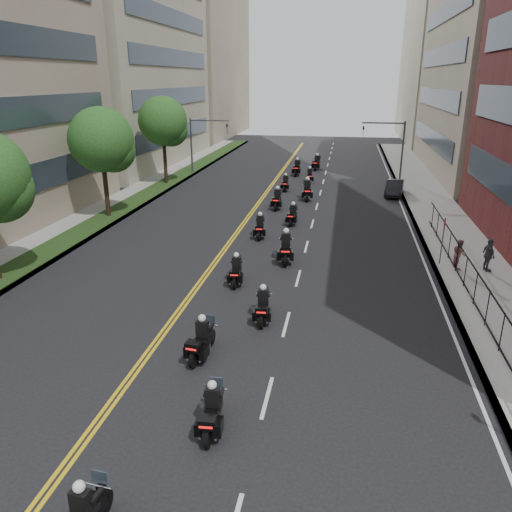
{
  "coord_description": "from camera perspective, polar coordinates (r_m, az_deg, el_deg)",
  "views": [
    {
      "loc": [
        5.17,
        -8.03,
        9.39
      ],
      "look_at": [
        1.26,
        13.89,
        1.44
      ],
      "focal_mm": 35.0,
      "sensor_mm": 36.0,
      "label": 1
    }
  ],
  "objects": [
    {
      "name": "motorcycle_13",
      "position": [
        55.23,
        6.96,
        10.46
      ],
      "size": [
        0.73,
        2.43,
        1.8
      ],
      "rotation": [
        0.0,
        0.0,
        -0.13
      ],
      "color": "black",
      "rests_on": "ground"
    },
    {
      "name": "motorcycle_1",
      "position": [
        14.62,
        -5.05,
        -17.35
      ],
      "size": [
        0.53,
        2.09,
        1.54
      ],
      "rotation": [
        0.0,
        0.0,
        0.07
      ],
      "color": "black",
      "rests_on": "ground"
    },
    {
      "name": "motorcycle_9",
      "position": [
        41.15,
        5.87,
        7.41
      ],
      "size": [
        0.71,
        2.54,
        1.88
      ],
      "rotation": [
        0.0,
        0.0,
        0.1
      ],
      "color": "black",
      "rests_on": "ground"
    },
    {
      "name": "ground",
      "position": [
        13.4,
        -17.8,
        -26.05
      ],
      "size": [
        160.0,
        160.0,
        0.0
      ],
      "primitive_type": "plane",
      "color": "black",
      "rests_on": "ground"
    },
    {
      "name": "motorcycle_3",
      "position": [
        20.41,
        0.78,
        -5.83
      ],
      "size": [
        0.57,
        2.11,
        1.56
      ],
      "rotation": [
        0.0,
        0.0,
        0.09
      ],
      "color": "black",
      "rests_on": "ground"
    },
    {
      "name": "traffic_signal_right",
      "position": [
        50.54,
        15.37,
        12.5
      ],
      "size": [
        4.09,
        0.2,
        5.6
      ],
      "color": "#3F3F44",
      "rests_on": "ground"
    },
    {
      "name": "traffic_signal_left",
      "position": [
        52.46,
        -6.41,
        13.3
      ],
      "size": [
        4.09,
        0.2,
        5.6
      ],
      "color": "#3F3F44",
      "rests_on": "ground"
    },
    {
      "name": "pedestrian_b",
      "position": [
        27.59,
        22.19,
        0.24
      ],
      "size": [
        0.67,
        0.81,
        1.52
      ],
      "primitive_type": "imported",
      "rotation": [
        0.0,
        0.0,
        1.7
      ],
      "color": "#87494D",
      "rests_on": "sidewalk_right"
    },
    {
      "name": "motorcycle_6",
      "position": [
        31.04,
        0.45,
        3.26
      ],
      "size": [
        0.62,
        2.18,
        1.61
      ],
      "rotation": [
        0.0,
        0.0,
        0.11
      ],
      "color": "black",
      "rests_on": "ground"
    },
    {
      "name": "sidewalk_left",
      "position": [
        38.37,
        -16.88,
        4.74
      ],
      "size": [
        4.0,
        90.0,
        0.15
      ],
      "primitive_type": "cube",
      "color": "gray",
      "rests_on": "ground"
    },
    {
      "name": "street_trees",
      "position": [
        31.47,
        -21.4,
        10.55
      ],
      "size": [
        4.4,
        38.4,
        7.98
      ],
      "color": "#332516",
      "rests_on": "ground"
    },
    {
      "name": "motorcycle_12",
      "position": [
        51.8,
        4.7,
        9.95
      ],
      "size": [
        0.59,
        2.47,
        1.82
      ],
      "rotation": [
        0.0,
        0.0,
        -0.04
      ],
      "color": "black",
      "rests_on": "ground"
    },
    {
      "name": "motorcycle_5",
      "position": [
        26.89,
        3.41,
        0.82
      ],
      "size": [
        0.7,
        2.51,
        1.85
      ],
      "rotation": [
        0.0,
        0.0,
        0.1
      ],
      "color": "black",
      "rests_on": "ground"
    },
    {
      "name": "sidewalk_right",
      "position": [
        34.99,
        21.0,
        2.88
      ],
      "size": [
        4.0,
        90.0,
        0.15
      ],
      "primitive_type": "cube",
      "color": "gray",
      "rests_on": "ground"
    },
    {
      "name": "pedestrian_c",
      "position": [
        27.7,
        25.04,
        0.11
      ],
      "size": [
        0.66,
        1.07,
        1.7
      ],
      "primitive_type": "imported",
      "rotation": [
        0.0,
        0.0,
        1.84
      ],
      "color": "#38393F",
      "rests_on": "sidewalk_right"
    },
    {
      "name": "motorcycle_10",
      "position": [
        44.48,
        3.38,
        8.23
      ],
      "size": [
        0.48,
        2.1,
        1.55
      ],
      "rotation": [
        0.0,
        0.0,
        0.02
      ],
      "color": "black",
      "rests_on": "ground"
    },
    {
      "name": "motorcycle_7",
      "position": [
        33.99,
        4.21,
        4.63
      ],
      "size": [
        0.55,
        2.11,
        1.55
      ],
      "rotation": [
        0.0,
        0.0,
        -0.08
      ],
      "color": "black",
      "rests_on": "ground"
    },
    {
      "name": "motorcycle_11",
      "position": [
        48.12,
        6.15,
        9.04
      ],
      "size": [
        0.57,
        2.14,
        1.58
      ],
      "rotation": [
        0.0,
        0.0,
        0.08
      ],
      "color": "black",
      "rests_on": "ground"
    },
    {
      "name": "motorcycle_2",
      "position": [
        17.96,
        -6.26,
        -9.66
      ],
      "size": [
        0.64,
        2.19,
        1.62
      ],
      "rotation": [
        0.0,
        0.0,
        -0.12
      ],
      "color": "black",
      "rests_on": "ground"
    },
    {
      "name": "parked_sedan",
      "position": [
        44.14,
        15.54,
        7.5
      ],
      "size": [
        1.92,
        4.06,
        1.29
      ],
      "primitive_type": "imported",
      "rotation": [
        0.0,
        0.0,
        -0.15
      ],
      "color": "black",
      "rests_on": "ground"
    },
    {
      "name": "motorcycle_8",
      "position": [
        38.07,
        2.44,
        6.42
      ],
      "size": [
        0.54,
        2.36,
        1.75
      ],
      "rotation": [
        0.0,
        0.0,
        0.01
      ],
      "color": "black",
      "rests_on": "ground"
    },
    {
      "name": "iron_fence",
      "position": [
        22.52,
        24.34,
        -4.35
      ],
      "size": [
        0.05,
        28.0,
        1.5
      ],
      "color": "black",
      "rests_on": "sidewalk_right"
    },
    {
      "name": "building_right_far",
      "position": [
        87.64,
        22.34,
        20.66
      ],
      "size": [
        15.0,
        28.0,
        26.0
      ],
      "primitive_type": "cube",
      "color": "gray",
      "rests_on": "ground"
    },
    {
      "name": "building_left_mid",
      "position": [
        62.72,
        -17.41,
        25.82
      ],
      "size": [
        16.11,
        28.0,
        34.0
      ],
      "color": "gray",
      "rests_on": "ground"
    },
    {
      "name": "building_left_far",
      "position": [
        90.29,
        -7.99,
        21.77
      ],
      "size": [
        16.0,
        28.0,
        26.0
      ],
      "primitive_type": "cube",
      "color": "gray",
      "rests_on": "ground"
    },
    {
      "name": "grass_strip",
      "position": [
        38.0,
        -15.81,
        4.85
      ],
      "size": [
        2.0,
        90.0,
        0.04
      ],
      "primitive_type": "cube",
      "color": "#1D3914",
      "rests_on": "sidewalk_left"
    },
    {
      "name": "motorcycle_4",
      "position": [
        24.02,
        -2.28,
        -1.8
      ],
      "size": [
        0.58,
        2.1,
        1.55
      ],
      "rotation": [
        0.0,
        0.0,
        0.1
      ],
      "color": "black",
      "rests_on": "ground"
    }
  ]
}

